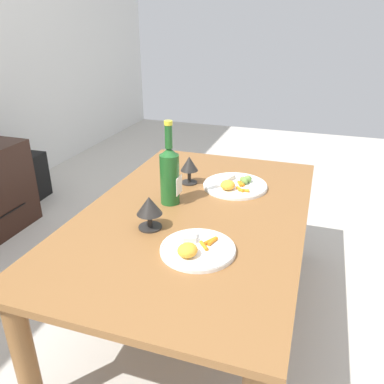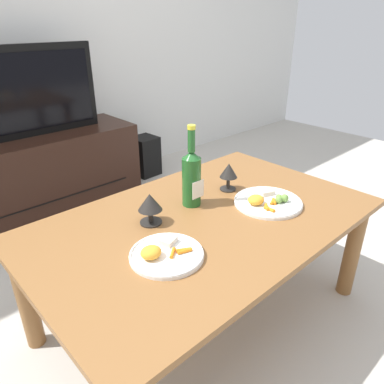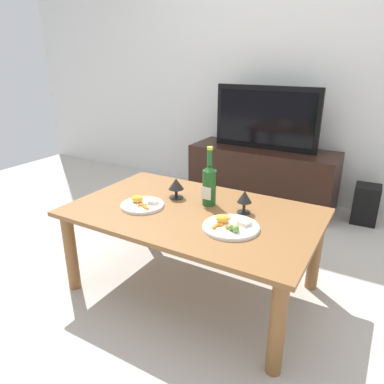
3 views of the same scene
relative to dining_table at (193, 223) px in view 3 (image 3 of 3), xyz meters
The scene contains 11 objects.
ground_plane 0.43m from the dining_table, ahead, with size 6.40×6.40×0.00m, color #B7B2A8.
back_wall 1.99m from the dining_table, 90.00° to the left, with size 6.40×0.10×2.60m, color silver.
dining_table is the anchor object (origin of this frame).
tv_stand 1.47m from the dining_table, 94.30° to the left, with size 1.30×0.47×0.53m.
tv_screen 1.51m from the dining_table, 94.31° to the left, with size 0.92×0.05×0.54m.
floor_speaker 1.70m from the dining_table, 62.46° to the left, with size 0.19×0.19×0.32m, color black.
wine_bottle 0.24m from the dining_table, 72.45° to the left, with size 0.08×0.08×0.34m.
goblet_left 0.26m from the dining_table, 148.36° to the left, with size 0.09×0.09×0.12m.
goblet_right 0.32m from the dining_table, 23.50° to the left, with size 0.08×0.08×0.13m.
dinner_plate_left 0.31m from the dining_table, 161.04° to the right, with size 0.24×0.24×0.05m.
dinner_plate_right 0.30m from the dining_table, 19.75° to the right, with size 0.28×0.28×0.05m.
Camera 3 is at (0.90, -1.56, 1.29)m, focal length 33.32 mm.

